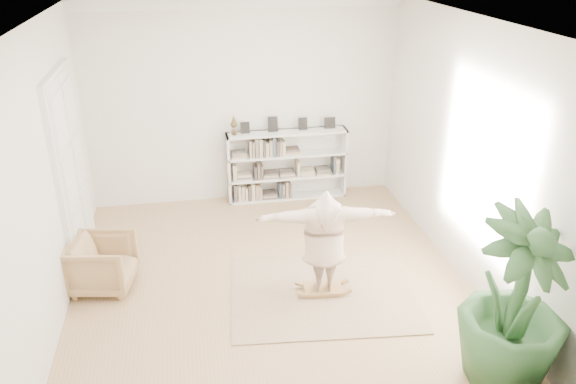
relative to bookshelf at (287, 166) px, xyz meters
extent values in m
plane|color=#AB7C58|center=(-0.74, -2.82, -0.64)|extent=(6.00, 6.00, 0.00)
plane|color=silver|center=(-0.74, 0.18, 1.16)|extent=(5.50, 0.00, 5.50)
plane|color=silver|center=(-0.74, -5.82, 1.16)|extent=(5.50, 0.00, 5.50)
plane|color=silver|center=(-3.49, -2.82, 1.16)|extent=(0.00, 6.00, 6.00)
plane|color=silver|center=(2.01, -2.82, 1.16)|extent=(0.00, 6.00, 6.00)
plane|color=white|center=(-0.74, -2.82, 2.96)|extent=(6.00, 6.00, 0.00)
cube|color=white|center=(-0.74, 0.12, 2.87)|extent=(5.50, 0.12, 0.18)
cube|color=white|center=(-3.45, -1.52, 0.76)|extent=(0.08, 1.78, 2.92)
cube|color=silver|center=(-3.43, -1.92, 0.76)|extent=(0.06, 0.78, 2.80)
cube|color=silver|center=(-3.43, -1.12, 0.76)|extent=(0.06, 0.78, 2.80)
cube|color=silver|center=(-1.07, -0.01, 0.01)|extent=(0.04, 0.35, 1.30)
cube|color=silver|center=(1.09, -0.01, 0.01)|extent=(0.04, 0.35, 1.30)
cube|color=silver|center=(0.01, 0.14, 0.01)|extent=(2.20, 0.04, 1.30)
cube|color=silver|center=(0.01, -0.01, -0.62)|extent=(2.20, 0.35, 0.04)
cube|color=silver|center=(0.01, -0.01, -0.21)|extent=(2.20, 0.35, 0.04)
cube|color=silver|center=(0.01, -0.01, 0.22)|extent=(2.20, 0.35, 0.04)
cube|color=silver|center=(0.01, -0.01, 0.64)|extent=(2.20, 0.35, 0.04)
cube|color=black|center=(-0.74, 0.04, 0.78)|extent=(0.18, 0.07, 0.24)
cube|color=black|center=(-0.24, 0.04, 0.78)|extent=(0.18, 0.07, 0.24)
cube|color=black|center=(0.31, 0.04, 0.78)|extent=(0.18, 0.07, 0.24)
cube|color=black|center=(0.81, 0.04, 0.78)|extent=(0.18, 0.07, 0.24)
imported|color=tan|center=(-3.04, -2.46, -0.26)|extent=(0.95, 0.93, 0.75)
cube|color=tan|center=(-0.07, -3.18, -0.63)|extent=(2.69, 2.24, 0.02)
cube|color=#9C703E|center=(-0.07, -3.18, -0.56)|extent=(0.55, 0.36, 0.03)
cube|color=#9C703E|center=(-0.07, -3.18, -0.59)|extent=(0.36, 0.09, 0.04)
cube|color=#9C703E|center=(-0.07, -3.18, -0.59)|extent=(0.36, 0.09, 0.04)
cube|color=#9C703E|center=(-0.07, -3.18, -0.56)|extent=(0.21, 0.07, 0.11)
cube|color=#9C703E|center=(-0.07, -3.18, -0.56)|extent=(0.21, 0.07, 0.11)
imported|color=beige|center=(-0.07, -3.18, 0.23)|extent=(1.85, 0.67, 1.47)
imported|color=#2C562B|center=(1.50, -5.13, 0.38)|extent=(1.48, 1.48, 2.03)
camera|label=1|loc=(-1.73, -9.46, 3.88)|focal=35.00mm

